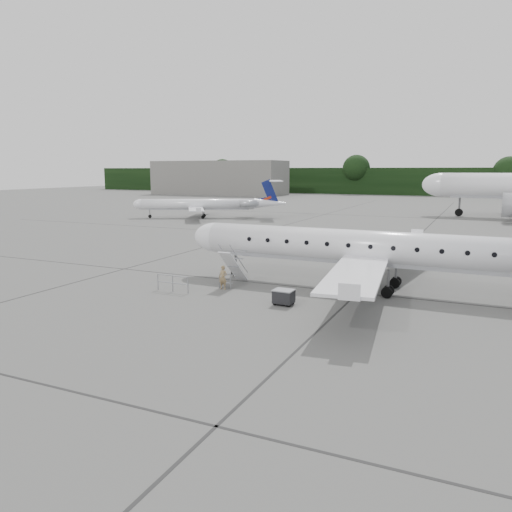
% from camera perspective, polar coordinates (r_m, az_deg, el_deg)
% --- Properties ---
extents(ground, '(320.00, 320.00, 0.00)m').
position_cam_1_polar(ground, '(24.67, 15.33, -7.95)').
color(ground, '#575755').
rests_on(ground, ground).
extents(treeline, '(260.00, 4.00, 8.00)m').
position_cam_1_polar(treeline, '(153.34, 23.59, 7.75)').
color(treeline, black).
rests_on(treeline, ground).
extents(terminal_building, '(40.00, 14.00, 10.00)m').
position_cam_1_polar(terminal_building, '(152.25, -4.25, 8.90)').
color(terminal_building, slate).
rests_on(terminal_building, ground).
extents(main_regional_jet, '(28.99, 20.95, 7.40)m').
position_cam_1_polar(main_regional_jet, '(31.24, 13.67, 2.78)').
color(main_regional_jet, white).
rests_on(main_regional_jet, ground).
extents(airstair, '(0.86, 2.52, 2.32)m').
position_cam_1_polar(airstair, '(32.32, -2.60, -1.28)').
color(airstair, white).
rests_on(airstair, ground).
extents(passenger, '(0.56, 0.37, 1.51)m').
position_cam_1_polar(passenger, '(31.18, -3.79, -2.47)').
color(passenger, olive).
rests_on(passenger, ground).
extents(safety_railing, '(2.20, 0.09, 1.00)m').
position_cam_1_polar(safety_railing, '(30.99, -9.50, -3.14)').
color(safety_railing, gray).
rests_on(safety_railing, ground).
extents(baggage_cart, '(1.09, 0.90, 0.92)m').
position_cam_1_polar(baggage_cart, '(27.67, 3.18, -4.67)').
color(baggage_cart, black).
rests_on(baggage_cart, ground).
extents(bg_regional_left, '(27.16, 24.27, 5.87)m').
position_cam_1_polar(bg_regional_left, '(78.14, -6.65, 6.50)').
color(bg_regional_left, white).
rests_on(bg_regional_left, ground).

